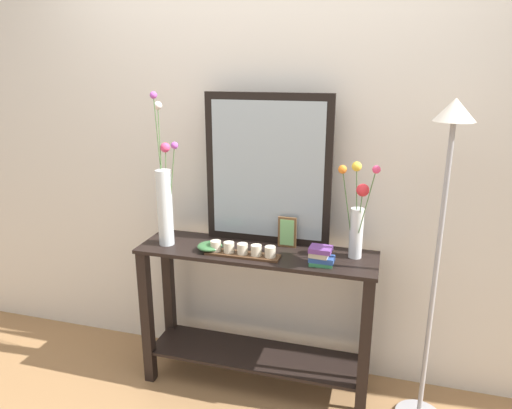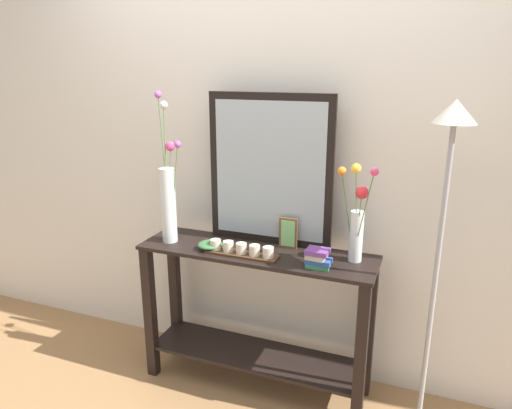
% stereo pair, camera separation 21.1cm
% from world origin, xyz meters
% --- Properties ---
extents(ground_plane, '(7.00, 6.00, 0.02)m').
position_xyz_m(ground_plane, '(0.00, 0.00, -0.01)').
color(ground_plane, '#997047').
extents(wall_back, '(6.40, 0.08, 2.70)m').
position_xyz_m(wall_back, '(0.00, 0.30, 1.35)').
color(wall_back, silver).
rests_on(wall_back, ground).
extents(console_table, '(1.28, 0.36, 0.83)m').
position_xyz_m(console_table, '(0.00, 0.00, 0.49)').
color(console_table, black).
rests_on(console_table, ground).
extents(mirror_leaning, '(0.69, 0.03, 0.82)m').
position_xyz_m(mirror_leaning, '(0.02, 0.15, 1.23)').
color(mirror_leaning, black).
rests_on(mirror_leaning, console_table).
extents(tall_vase_left, '(0.17, 0.17, 0.82)m').
position_xyz_m(tall_vase_left, '(-0.50, -0.04, 1.08)').
color(tall_vase_left, silver).
rests_on(tall_vase_left, console_table).
extents(vase_right, '(0.20, 0.15, 0.51)m').
position_xyz_m(vase_right, '(0.51, 0.04, 1.04)').
color(vase_right, silver).
rests_on(vase_right, console_table).
extents(candle_tray, '(0.39, 0.09, 0.07)m').
position_xyz_m(candle_tray, '(-0.05, -0.09, 0.85)').
color(candle_tray, '#472D1C').
rests_on(candle_tray, console_table).
extents(picture_frame_small, '(0.10, 0.01, 0.17)m').
position_xyz_m(picture_frame_small, '(0.15, 0.10, 0.91)').
color(picture_frame_small, brown).
rests_on(picture_frame_small, console_table).
extents(decorative_bowl, '(0.13, 0.13, 0.05)m').
position_xyz_m(decorative_bowl, '(-0.24, -0.07, 0.85)').
color(decorative_bowl, '#38703D').
rests_on(decorative_bowl, console_table).
extents(book_stack, '(0.12, 0.10, 0.10)m').
position_xyz_m(book_stack, '(0.36, -0.09, 0.87)').
color(book_stack, '#388E56').
rests_on(book_stack, console_table).
extents(floor_lamp, '(0.24, 0.24, 1.64)m').
position_xyz_m(floor_lamp, '(0.90, -0.05, 1.11)').
color(floor_lamp, '#9E9EA3').
rests_on(floor_lamp, ground).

